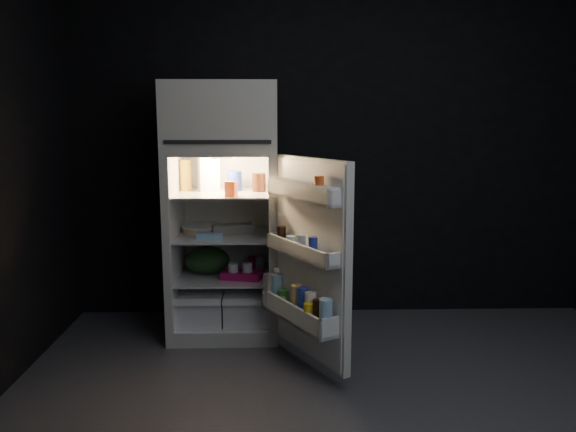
{
  "coord_description": "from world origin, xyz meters",
  "views": [
    {
      "loc": [
        -0.47,
        -2.66,
        1.53
      ],
      "look_at": [
        -0.37,
        1.0,
        0.9
      ],
      "focal_mm": 35.0,
      "sensor_mm": 36.0,
      "label": 1
    }
  ],
  "objects_px": {
    "fridge_door": "(307,263)",
    "yogurt_tray": "(242,275)",
    "egg_carton": "(233,229)",
    "refrigerator": "(224,201)",
    "milk_jug": "(209,174)"
  },
  "relations": [
    {
      "from": "fridge_door",
      "to": "yogurt_tray",
      "type": "height_order",
      "value": "fridge_door"
    },
    {
      "from": "egg_carton",
      "to": "refrigerator",
      "type": "bearing_deg",
      "value": 131.97
    },
    {
      "from": "fridge_door",
      "to": "yogurt_tray",
      "type": "distance_m",
      "value": 0.73
    },
    {
      "from": "refrigerator",
      "to": "milk_jug",
      "type": "distance_m",
      "value": 0.23
    },
    {
      "from": "egg_carton",
      "to": "yogurt_tray",
      "type": "relative_size",
      "value": 1.03
    },
    {
      "from": "milk_jug",
      "to": "yogurt_tray",
      "type": "relative_size",
      "value": 0.87
    },
    {
      "from": "refrigerator",
      "to": "yogurt_tray",
      "type": "distance_m",
      "value": 0.54
    },
    {
      "from": "fridge_door",
      "to": "milk_jug",
      "type": "distance_m",
      "value": 1.11
    },
    {
      "from": "refrigerator",
      "to": "egg_carton",
      "type": "distance_m",
      "value": 0.21
    },
    {
      "from": "refrigerator",
      "to": "yogurt_tray",
      "type": "xyz_separation_m",
      "value": [
        0.13,
        -0.16,
        -0.5
      ]
    },
    {
      "from": "refrigerator",
      "to": "milk_jug",
      "type": "xyz_separation_m",
      "value": [
        -0.11,
        0.05,
        0.19
      ]
    },
    {
      "from": "egg_carton",
      "to": "yogurt_tray",
      "type": "bearing_deg",
      "value": -70.44
    },
    {
      "from": "refrigerator",
      "to": "milk_jug",
      "type": "height_order",
      "value": "refrigerator"
    },
    {
      "from": "fridge_door",
      "to": "milk_jug",
      "type": "relative_size",
      "value": 5.08
    },
    {
      "from": "fridge_door",
      "to": "milk_jug",
      "type": "height_order",
      "value": "fridge_door"
    }
  ]
}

